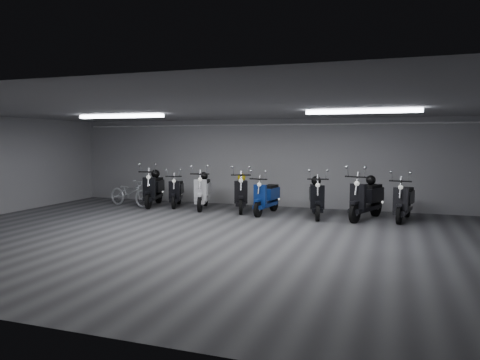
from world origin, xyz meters
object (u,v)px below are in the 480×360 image
(scooter_2, at_px, (203,186))
(scooter_1, at_px, (176,187))
(helmet_4, at_px, (242,177))
(scooter_9, at_px, (404,195))
(scooter_4, at_px, (266,191))
(scooter_0, at_px, (153,184))
(scooter_7, at_px, (317,192))
(scooter_3, at_px, (241,188))
(helmet_2, at_px, (371,180))
(helmet_3, at_px, (316,181))
(helmet_0, at_px, (204,176))
(helmet_1, at_px, (155,174))
(bicycle, at_px, (130,190))
(scooter_8, at_px, (366,192))

(scooter_2, bearing_deg, scooter_1, 152.78)
(helmet_4, bearing_deg, scooter_9, -4.35)
(scooter_4, bearing_deg, scooter_9, 9.72)
(scooter_0, xyz_separation_m, scooter_9, (7.61, -0.19, -0.03))
(scooter_7, height_order, scooter_9, scooter_7)
(scooter_9, bearing_deg, scooter_3, -170.80)
(scooter_1, bearing_deg, helmet_2, -21.18)
(scooter_1, distance_m, helmet_3, 4.56)
(scooter_4, relative_size, helmet_4, 7.26)
(scooter_4, bearing_deg, helmet_2, 12.05)
(helmet_0, relative_size, helmet_2, 0.99)
(scooter_0, distance_m, scooter_7, 5.36)
(helmet_1, height_order, helmet_2, helmet_2)
(bicycle, relative_size, helmet_2, 6.33)
(scooter_1, xyz_separation_m, scooter_4, (3.14, -0.50, 0.03))
(scooter_2, relative_size, helmet_2, 7.20)
(scooter_3, distance_m, scooter_9, 4.58)
(scooter_0, height_order, helmet_1, scooter_0)
(scooter_0, distance_m, helmet_0, 1.73)
(scooter_2, xyz_separation_m, scooter_9, (5.85, -0.13, -0.02))
(helmet_4, bearing_deg, scooter_1, -179.43)
(scooter_7, xyz_separation_m, helmet_4, (-2.38, 0.58, 0.31))
(scooter_0, distance_m, helmet_4, 2.98)
(scooter_8, relative_size, helmet_4, 8.19)
(scooter_2, distance_m, scooter_3, 1.28)
(helmet_2, distance_m, helmet_3, 1.47)
(helmet_4, bearing_deg, helmet_1, 178.31)
(scooter_3, bearing_deg, bicycle, 165.91)
(scooter_4, bearing_deg, bicycle, -173.56)
(scooter_4, distance_m, bicycle, 4.59)
(helmet_0, bearing_deg, scooter_8, -6.43)
(helmet_0, relative_size, helmet_4, 1.07)
(scooter_0, bearing_deg, scooter_4, -19.76)
(scooter_9, xyz_separation_m, helmet_1, (-7.68, 0.44, 0.34))
(helmet_4, bearing_deg, helmet_0, 178.81)
(helmet_0, xyz_separation_m, helmet_4, (1.27, -0.03, -0.01))
(scooter_8, xyz_separation_m, helmet_4, (-3.70, 0.53, 0.25))
(scooter_1, height_order, helmet_0, scooter_1)
(scooter_4, bearing_deg, helmet_1, 178.32)
(scooter_3, distance_m, helmet_1, 3.14)
(scooter_0, height_order, scooter_2, scooter_0)
(scooter_7, relative_size, helmet_1, 6.56)
(scooter_9, distance_m, helmet_3, 2.35)
(scooter_4, bearing_deg, helmet_4, 157.77)
(scooter_1, height_order, helmet_1, scooter_1)
(scooter_1, xyz_separation_m, helmet_0, (0.94, 0.05, 0.37))
(scooter_2, relative_size, scooter_8, 0.95)
(helmet_0, distance_m, helmet_1, 1.76)
(scooter_7, bearing_deg, scooter_9, -6.79)
(scooter_4, bearing_deg, scooter_2, 179.19)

